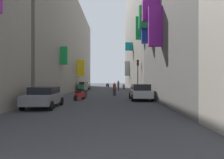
# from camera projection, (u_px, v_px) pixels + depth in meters

# --- Properties ---
(ground_plane) EXTENTS (140.00, 140.00, 0.00)m
(ground_plane) POSITION_uv_depth(u_px,v_px,m) (103.00, 92.00, 32.11)
(ground_plane) COLOR #38383D
(building_left_mid_b) EXTENTS (7.37, 44.70, 16.43)m
(building_left_mid_b) POSITION_uv_depth(u_px,v_px,m) (61.00, 45.00, 39.71)
(building_left_mid_b) COLOR gray
(building_left_mid_b) RESTS_ON ground
(building_right_mid_b) EXTENTS (7.36, 36.50, 21.25)m
(building_right_mid_b) POSITION_uv_depth(u_px,v_px,m) (145.00, 36.00, 43.87)
(building_right_mid_b) COLOR gray
(building_right_mid_b) RESTS_ON ground
(parked_car_green) EXTENTS (1.86, 4.49, 1.45)m
(parked_car_green) POSITION_uv_depth(u_px,v_px,m) (83.00, 86.00, 38.60)
(parked_car_green) COLOR #236638
(parked_car_green) RESTS_ON ground
(parked_car_grey) EXTENTS (1.99, 4.07, 1.41)m
(parked_car_grey) POSITION_uv_depth(u_px,v_px,m) (43.00, 97.00, 14.75)
(parked_car_grey) COLOR slate
(parked_car_grey) RESTS_ON ground
(parked_car_silver) EXTENTS (1.90, 4.10, 1.48)m
(parked_car_silver) POSITION_uv_depth(u_px,v_px,m) (140.00, 92.00, 20.04)
(parked_car_silver) COLOR #B7B7BC
(parked_car_silver) RESTS_ON ground
(scooter_silver) EXTENTS (0.45, 1.82, 1.13)m
(scooter_silver) POSITION_uv_depth(u_px,v_px,m) (123.00, 87.00, 42.28)
(scooter_silver) COLOR #ADADB2
(scooter_silver) RESTS_ON ground
(scooter_blue) EXTENTS (0.80, 1.76, 1.13)m
(scooter_blue) POSITION_uv_depth(u_px,v_px,m) (107.00, 85.00, 52.00)
(scooter_blue) COLOR #2D4CAD
(scooter_blue) RESTS_ON ground
(scooter_red) EXTENTS (0.83, 1.83, 1.13)m
(scooter_red) POSITION_uv_depth(u_px,v_px,m) (78.00, 95.00, 19.90)
(scooter_red) COLOR red
(scooter_red) RESTS_ON ground
(pedestrian_crossing) EXTENTS (0.51, 0.51, 1.67)m
(pedestrian_crossing) POSITION_uv_depth(u_px,v_px,m) (84.00, 88.00, 26.91)
(pedestrian_crossing) COLOR #313131
(pedestrian_crossing) RESTS_ON ground
(pedestrian_near_left) EXTENTS (0.54, 0.54, 1.72)m
(pedestrian_near_left) POSITION_uv_depth(u_px,v_px,m) (85.00, 89.00, 22.62)
(pedestrian_near_left) COLOR #3D3D3D
(pedestrian_near_left) RESTS_ON ground
(pedestrian_near_right) EXTENTS (0.54, 0.54, 1.72)m
(pedestrian_near_right) POSITION_uv_depth(u_px,v_px,m) (118.00, 85.00, 38.19)
(pedestrian_near_right) COLOR #373737
(pedestrian_near_right) RESTS_ON ground
(pedestrian_mid_street) EXTENTS (0.46, 0.46, 1.54)m
(pedestrian_mid_street) POSITION_uv_depth(u_px,v_px,m) (114.00, 89.00, 25.32)
(pedestrian_mid_street) COLOR #2E2E2E
(pedestrian_mid_street) RESTS_ON ground
(traffic_light_near_corner) EXTENTS (0.26, 0.34, 4.46)m
(traffic_light_near_corner) POSITION_uv_depth(u_px,v_px,m) (137.00, 71.00, 28.20)
(traffic_light_near_corner) COLOR #2D2D2D
(traffic_light_near_corner) RESTS_ON ground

